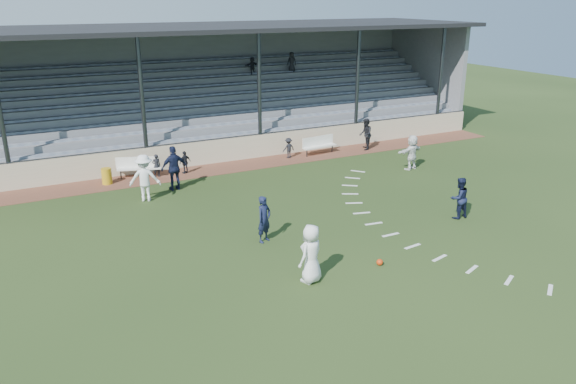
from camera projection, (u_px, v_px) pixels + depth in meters
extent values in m
plane|color=#253716|center=(322.00, 250.00, 18.83)|extent=(90.00, 90.00, 0.00)
cube|color=brown|center=(215.00, 169.00, 27.67)|extent=(34.00, 2.00, 0.02)
cube|color=beige|center=(207.00, 153.00, 28.36)|extent=(34.00, 0.18, 1.20)
cube|color=white|center=(139.00, 169.00, 26.23)|extent=(2.03, 0.99, 0.06)
cube|color=white|center=(138.00, 162.00, 26.34)|extent=(1.92, 0.66, 0.54)
cylinder|color=#2F3337|center=(121.00, 174.00, 26.18)|extent=(0.06, 0.06, 0.40)
cylinder|color=#2F3337|center=(158.00, 172.00, 26.44)|extent=(0.06, 0.06, 0.40)
cube|color=white|center=(320.00, 147.00, 30.10)|extent=(2.03, 0.63, 0.06)
cube|color=white|center=(318.00, 141.00, 30.20)|extent=(1.99, 0.29, 0.54)
cylinder|color=#2F3337|center=(307.00, 153.00, 29.73)|extent=(0.06, 0.06, 0.40)
cylinder|color=#2F3337|center=(332.00, 148.00, 30.62)|extent=(0.06, 0.06, 0.40)
cylinder|color=gold|center=(107.00, 176.00, 25.36)|extent=(0.45, 0.45, 0.73)
sphere|color=red|center=(380.00, 262.00, 17.76)|extent=(0.21, 0.21, 0.21)
imported|color=white|center=(311.00, 254.00, 16.50)|extent=(1.04, 0.89, 1.81)
imported|color=#131834|center=(264.00, 219.00, 19.27)|extent=(0.71, 0.62, 1.65)
imported|color=#131834|center=(459.00, 198.00, 21.34)|extent=(0.79, 0.62, 1.62)
imported|color=white|center=(145.00, 178.00, 23.14)|extent=(1.44, 1.11, 1.97)
imported|color=#131834|center=(174.00, 168.00, 24.44)|extent=(1.17, 0.52, 1.98)
imported|color=white|center=(412.00, 152.00, 27.44)|extent=(1.66, 0.86, 1.72)
imported|color=black|center=(366.00, 134.00, 30.92)|extent=(1.00, 1.06, 1.73)
imported|color=black|center=(156.00, 166.00, 26.30)|extent=(0.40, 0.27, 1.09)
imported|color=black|center=(185.00, 162.00, 26.82)|extent=(0.70, 0.48, 1.10)
imported|color=black|center=(289.00, 148.00, 29.42)|extent=(0.74, 0.49, 1.07)
cube|color=slate|center=(204.00, 150.00, 28.82)|extent=(34.00, 0.80, 1.20)
cube|color=gray|center=(202.00, 137.00, 28.69)|extent=(33.00, 0.28, 0.10)
cube|color=slate|center=(198.00, 143.00, 29.43)|extent=(34.00, 0.80, 1.60)
cube|color=gray|center=(197.00, 127.00, 29.23)|extent=(33.00, 0.28, 0.10)
cube|color=slate|center=(193.00, 136.00, 30.04)|extent=(34.00, 0.80, 2.00)
cube|color=gray|center=(192.00, 116.00, 29.78)|extent=(33.00, 0.28, 0.10)
cube|color=slate|center=(189.00, 129.00, 30.65)|extent=(34.00, 0.80, 2.40)
cube|color=gray|center=(187.00, 106.00, 30.32)|extent=(33.00, 0.28, 0.10)
cube|color=slate|center=(184.00, 123.00, 31.25)|extent=(34.00, 0.80, 2.80)
cube|color=gray|center=(182.00, 97.00, 30.86)|extent=(33.00, 0.28, 0.10)
cube|color=slate|center=(180.00, 117.00, 31.86)|extent=(34.00, 0.80, 3.20)
cube|color=gray|center=(177.00, 87.00, 31.40)|extent=(33.00, 0.28, 0.10)
cube|color=slate|center=(176.00, 111.00, 32.47)|extent=(34.00, 0.80, 3.60)
cube|color=gray|center=(173.00, 78.00, 31.94)|extent=(33.00, 0.28, 0.10)
cube|color=slate|center=(171.00, 105.00, 33.08)|extent=(34.00, 0.80, 4.00)
cube|color=gray|center=(169.00, 70.00, 32.49)|extent=(33.00, 0.28, 0.10)
cube|color=slate|center=(168.00, 100.00, 33.68)|extent=(34.00, 0.80, 4.40)
cube|color=gray|center=(164.00, 61.00, 33.03)|extent=(33.00, 0.28, 0.10)
cube|color=slate|center=(164.00, 82.00, 33.86)|extent=(34.00, 0.40, 6.40)
cube|color=slate|center=(423.00, 72.00, 38.03)|extent=(0.30, 7.80, 6.40)
cube|color=black|center=(179.00, 28.00, 29.49)|extent=(34.60, 9.00, 0.22)
cylinder|color=#2F3337|center=(1.00, 117.00, 23.72)|extent=(0.20, 0.20, 6.50)
cylinder|color=#2F3337|center=(143.00, 105.00, 26.29)|extent=(0.20, 0.20, 6.50)
cylinder|color=#2F3337|center=(260.00, 95.00, 28.85)|extent=(0.20, 0.20, 6.50)
cylinder|color=#2F3337|center=(357.00, 87.00, 31.42)|extent=(0.20, 0.20, 6.50)
cylinder|color=#2F3337|center=(440.00, 81.00, 33.98)|extent=(0.20, 0.20, 6.50)
cylinder|color=#2F3337|center=(206.00, 140.00, 28.15)|extent=(34.00, 0.05, 0.05)
imported|color=black|center=(292.00, 62.00, 34.95)|extent=(0.63, 0.44, 1.22)
imported|color=black|center=(252.00, 66.00, 33.84)|extent=(1.02, 0.62, 1.04)
cube|color=silver|center=(358.00, 171.00, 27.35)|extent=(0.54, 0.61, 0.01)
cube|color=silver|center=(353.00, 178.00, 26.33)|extent=(0.59, 0.56, 0.01)
cube|color=silver|center=(350.00, 185.00, 25.28)|extent=(0.64, 0.51, 0.01)
cube|color=silver|center=(350.00, 194.00, 24.21)|extent=(0.67, 0.44, 0.01)
cube|color=silver|center=(354.00, 203.00, 23.13)|extent=(0.70, 0.37, 0.01)
cube|color=silver|center=(362.00, 213.00, 22.07)|extent=(0.71, 0.29, 0.01)
cube|color=silver|center=(374.00, 224.00, 21.04)|extent=(0.71, 0.21, 0.01)
cube|color=silver|center=(391.00, 235.00, 20.05)|extent=(0.70, 0.12, 0.01)
cube|color=silver|center=(413.00, 246.00, 19.12)|extent=(0.71, 0.21, 0.01)
cube|color=silver|center=(440.00, 258.00, 18.27)|extent=(0.71, 0.29, 0.01)
cube|color=silver|center=(472.00, 269.00, 17.51)|extent=(0.70, 0.37, 0.01)
cube|color=silver|center=(509.00, 280.00, 16.84)|extent=(0.67, 0.44, 0.01)
cube|color=silver|center=(550.00, 290.00, 16.29)|extent=(0.64, 0.51, 0.01)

